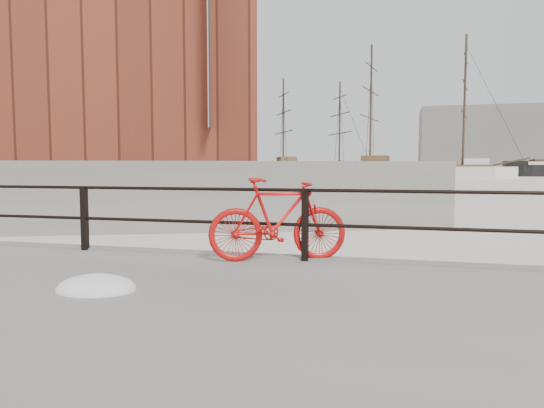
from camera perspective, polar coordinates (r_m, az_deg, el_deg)
The scene contains 12 objects.
far_quay at distance 87.27m, azimuth -11.19°, elevation 3.80°, with size 24.00×150.00×1.80m, color gray.
bicycle at distance 6.68m, azimuth 0.71°, elevation -1.83°, with size 1.91×0.28×1.15m, color red.
schooner_mid at distance 79.77m, azimuth 16.39°, elevation 3.01°, with size 31.16×13.18×22.21m, color beige, non-canonical shape.
schooner_left at distance 83.55m, azimuth 4.68°, elevation 3.23°, with size 22.34×10.15×17.17m, color beige, non-canonical shape.
workboat_near at distance 45.47m, azimuth -16.96°, elevation 2.11°, with size 13.33×4.44×7.00m, color black, non-canonical shape.
workboat_far at distance 60.14m, azimuth -14.26°, elevation 2.67°, with size 11.09×3.83×7.00m, color black, non-canonical shape.
apartment_terracotta at distance 34.52m, azimuth -21.23°, elevation 21.36°, with size 20.00×15.00×20.20m, color maroon.
apartment_mustard at distance 55.76m, azimuth -15.72°, elevation 15.86°, with size 22.00×15.00×22.20m, color gold.
apartment_cream at distance 78.20m, azimuth -13.28°, elevation 12.16°, with size 20.00×15.00×21.20m, color beige.
apartment_grey at distance 100.07m, azimuth -12.02°, elevation 11.02°, with size 22.00×15.00×23.20m, color gray.
apartment_brick at distance 122.80m, azimuth -11.17°, elevation 9.32°, with size 24.00×15.00×21.20m, color brown.
industrial_west at distance 148.57m, azimuth 23.23°, elevation 6.86°, with size 32.00×18.00×18.00m, color gray.
Camera 1 is at (-2.29, -6.70, 1.65)m, focal length 32.00 mm.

